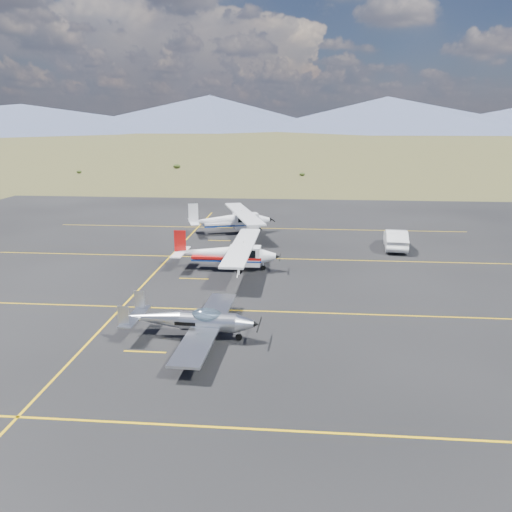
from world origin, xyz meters
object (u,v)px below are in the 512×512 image
(aircraft_low_wing, at_px, (194,321))
(aircraft_plain, at_px, (231,220))
(sedan, at_px, (396,239))
(aircraft_cessna, at_px, (227,253))

(aircraft_low_wing, height_order, aircraft_plain, aircraft_plain)
(aircraft_low_wing, height_order, sedan, aircraft_low_wing)
(aircraft_cessna, bearing_deg, aircraft_low_wing, -88.99)
(aircraft_low_wing, relative_size, sedan, 1.79)
(aircraft_cessna, distance_m, sedan, 14.85)
(aircraft_cessna, height_order, aircraft_plain, aircraft_plain)
(sedan, bearing_deg, aircraft_plain, -12.03)
(aircraft_low_wing, bearing_deg, sedan, 57.78)
(aircraft_plain, bearing_deg, sedan, -35.92)
(aircraft_low_wing, height_order, aircraft_cessna, aircraft_cessna)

